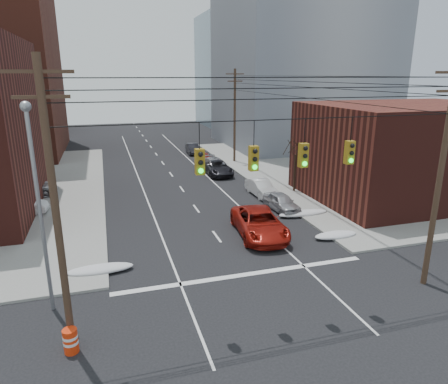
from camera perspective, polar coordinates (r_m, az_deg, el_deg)
ground at (r=16.88m, az=11.03°, el=-21.55°), size 160.00×160.00×0.00m
sidewalk_ne at (r=52.22m, az=23.77°, el=3.70°), size 40.00×40.00×0.15m
building_office at (r=62.59m, az=10.94°, el=18.13°), size 22.00×20.00×25.00m
building_glass at (r=87.17m, az=3.89°, el=16.81°), size 20.00×18.00×22.00m
building_storefront at (r=37.54m, az=24.64°, el=5.24°), size 16.00×12.00×8.00m
utility_pole_left at (r=15.39m, az=-22.97°, el=-1.99°), size 2.20×0.28×11.00m
utility_pole_right at (r=21.52m, az=28.52°, el=2.28°), size 2.20×0.28×11.00m
utility_pole_far at (r=48.26m, az=1.54°, el=11.02°), size 2.20×0.28×11.00m
traffic_signals at (r=16.36m, az=7.88°, el=5.22°), size 17.00×0.42×2.02m
street_light at (r=18.45m, az=-25.11°, el=-0.13°), size 0.44×0.44×9.32m
bare_tree at (r=36.41m, az=10.10°, el=3.48°), size 2.09×2.20×4.93m
snow_nw at (r=22.95m, az=-17.25°, el=-10.48°), size 3.50×1.08×0.42m
snow_ne at (r=27.28m, az=15.67°, el=-5.95°), size 3.00×1.08×0.42m
snow_east_far at (r=30.90m, az=11.26°, el=-2.99°), size 4.00×1.08×0.42m
red_pickup at (r=26.60m, az=5.06°, el=-4.46°), size 3.44×6.40×1.71m
parked_car_a at (r=31.69m, az=8.21°, el=-1.43°), size 1.97×4.16×1.38m
parked_car_b at (r=35.36m, az=5.35°, el=0.58°), size 1.63×4.32×1.41m
parked_car_c at (r=42.74m, az=-0.89°, el=3.48°), size 2.58×5.42×1.49m
parked_car_d at (r=43.74m, az=-1.28°, el=3.81°), size 2.69×5.50×1.54m
parked_car_e at (r=48.38m, az=-2.84°, el=4.86°), size 1.58×3.81×1.29m
parked_car_f at (r=54.51m, az=-4.50°, el=6.18°), size 1.70×4.24×1.37m
lot_car_a at (r=33.88m, az=-27.22°, el=-1.74°), size 4.12×1.80×1.32m
lot_car_b at (r=38.43m, az=-26.46°, el=0.44°), size 5.50×3.22×1.44m
construction_barrel at (r=17.34m, az=-21.06°, el=-19.19°), size 0.72×0.72×0.99m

